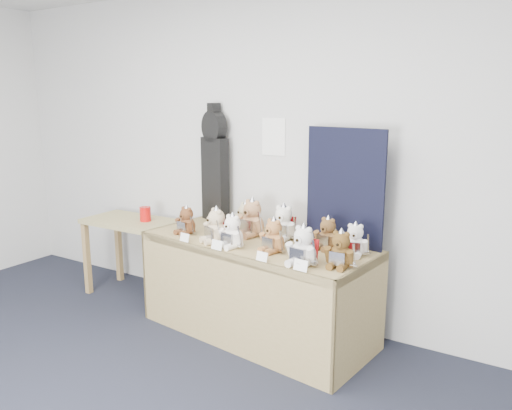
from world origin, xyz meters
The scene contains 21 objects.
room_shell centered at (0.00, 2.49, 1.50)m, with size 6.00×6.00×6.00m.
display_table centered at (0.09, 2.00, 0.59)m, with size 1.87×0.95×0.75m.
side_table centered at (-1.29, 2.14, 0.59)m, with size 0.87×0.49×0.72m.
guitar_case centered at (-0.55, 2.43, 1.24)m, with size 0.32×0.19×1.02m.
navy_board centered at (0.68, 2.34, 1.17)m, with size 0.64×0.02×0.85m, color black.
red_cup centered at (-1.14, 2.17, 0.78)m, with size 0.10×0.10×0.13m, color red.
teddy_front_far_left centered at (-0.49, 1.96, 0.84)m, with size 0.20×0.17×0.25m.
teddy_front_left centered at (-0.14, 1.88, 0.86)m, with size 0.23×0.24×0.30m.
teddy_front_centre centered at (0.03, 1.84, 0.85)m, with size 0.22×0.20×0.27m.
teddy_front_right centered at (0.33, 1.90, 0.85)m, with size 0.22×0.20×0.27m.
teddy_front_far_right centered at (0.64, 1.76, 0.86)m, with size 0.24×0.21×0.30m.
teddy_front_end centered at (0.86, 1.84, 0.85)m, with size 0.22×0.18×0.27m.
teddy_back_left centered at (-0.13, 2.26, 0.85)m, with size 0.22×0.22×0.27m.
teddy_back_centre_left centered at (-0.01, 2.18, 0.88)m, with size 0.27×0.24×0.33m.
teddy_back_centre_right centered at (0.24, 2.22, 0.86)m, with size 0.25×0.21×0.30m.
teddy_back_right centered at (0.63, 2.16, 0.85)m, with size 0.21×0.19×0.26m.
teddy_back_end centered at (0.85, 2.12, 0.85)m, with size 0.21×0.18×0.25m.
entry_card_a centered at (-0.35, 1.77, 0.78)m, with size 0.09×0.00×0.06m, color white.
entry_card_b centered at (-0.02, 1.73, 0.78)m, with size 0.10×0.00×0.07m, color white.
entry_card_c centered at (0.38, 1.68, 0.78)m, with size 0.09×0.00×0.06m, color white.
entry_card_d centered at (0.68, 1.64, 0.78)m, with size 0.10×0.00×0.07m, color white.
Camera 1 is at (1.99, -1.01, 1.80)m, focal length 35.00 mm.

